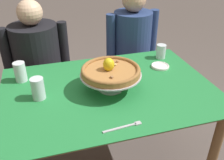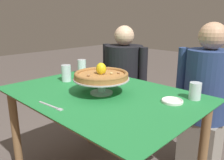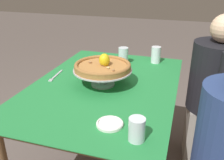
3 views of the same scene
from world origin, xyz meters
name	(u,v)px [view 2 (image 2 of 3)]	position (x,y,z in m)	size (l,w,h in m)	color
dining_table	(102,108)	(0.00, 0.00, 0.65)	(1.31, 0.91, 0.76)	olive
pizza_stand	(101,82)	(0.01, -0.01, 0.84)	(0.37, 0.37, 0.11)	#B7B7C1
pizza	(101,75)	(0.01, -0.01, 0.89)	(0.36, 0.36, 0.10)	#AD753D
water_glass_back_right	(195,92)	(0.51, 0.32, 0.81)	(0.07, 0.07, 0.11)	silver
water_glass_back_left	(82,68)	(-0.52, 0.25, 0.82)	(0.07, 0.07, 0.13)	white
water_glass_side_left	(66,74)	(-0.42, 0.01, 0.82)	(0.08, 0.08, 0.13)	silver
side_plate	(172,101)	(0.43, 0.17, 0.77)	(0.13, 0.13, 0.02)	white
dinner_fork	(52,106)	(-0.02, -0.37, 0.76)	(0.21, 0.04, 0.01)	#B7B7C1
diner_left	(124,84)	(-0.42, 0.71, 0.59)	(0.54, 0.41, 1.18)	gray
diner_right	(205,104)	(0.42, 0.72, 0.59)	(0.49, 0.36, 1.23)	gray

